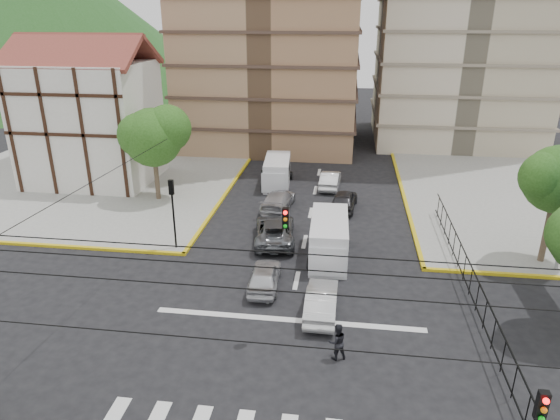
% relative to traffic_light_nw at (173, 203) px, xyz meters
% --- Properties ---
extents(ground, '(160.00, 160.00, 0.00)m').
position_rel_traffic_light_nw_xyz_m(ground, '(7.80, -7.80, -3.11)').
color(ground, black).
rests_on(ground, ground).
extents(sidewalk_nw, '(26.00, 26.00, 0.15)m').
position_rel_traffic_light_nw_xyz_m(sidewalk_nw, '(-12.20, 12.20, -3.04)').
color(sidewalk_nw, gray).
rests_on(sidewalk_nw, ground).
extents(stop_line, '(13.00, 0.40, 0.01)m').
position_rel_traffic_light_nw_xyz_m(stop_line, '(7.80, -6.60, -3.11)').
color(stop_line, silver).
rests_on(stop_line, ground).
extents(tudor_building, '(10.80, 8.05, 12.23)m').
position_rel_traffic_light_nw_xyz_m(tudor_building, '(-11.20, 12.20, 2.14)').
color(tudor_building, silver).
rests_on(tudor_building, ground).
extents(distant_hill, '(70.00, 70.00, 28.00)m').
position_rel_traffic_light_nw_xyz_m(distant_hill, '(-47.20, 62.20, 10.89)').
color(distant_hill, '#21551C').
rests_on(distant_hill, ground).
extents(park_fence, '(0.10, 22.50, 1.66)m').
position_rel_traffic_light_nw_xyz_m(park_fence, '(16.80, -3.30, -3.11)').
color(park_fence, black).
rests_on(park_fence, ground).
extents(tree_park_c, '(4.65, 3.80, 7.25)m').
position_rel_traffic_light_nw_xyz_m(tree_park_c, '(21.89, 1.21, 2.22)').
color(tree_park_c, '#473828').
rests_on(tree_park_c, ground).
extents(tree_tudor, '(5.39, 4.40, 7.43)m').
position_rel_traffic_light_nw_xyz_m(tree_tudor, '(-4.10, 8.21, 2.11)').
color(tree_tudor, '#473828').
rests_on(tree_tudor, ground).
extents(traffic_light_nw, '(0.28, 0.22, 4.40)m').
position_rel_traffic_light_nw_xyz_m(traffic_light_nw, '(0.00, 0.00, 0.00)').
color(traffic_light_nw, black).
rests_on(traffic_light_nw, ground).
extents(traffic_light_hanging, '(18.00, 9.12, 0.92)m').
position_rel_traffic_light_nw_xyz_m(traffic_light_hanging, '(7.80, -9.84, 2.79)').
color(traffic_light_hanging, black).
rests_on(traffic_light_hanging, ground).
extents(van_right_lane, '(2.28, 5.51, 2.46)m').
position_rel_traffic_light_nw_xyz_m(van_right_lane, '(9.40, -0.04, -1.91)').
color(van_right_lane, silver).
rests_on(van_right_lane, ground).
extents(van_left_lane, '(2.43, 5.32, 2.33)m').
position_rel_traffic_light_nw_xyz_m(van_left_lane, '(4.49, 12.84, -1.98)').
color(van_left_lane, silver).
rests_on(van_left_lane, ground).
extents(car_silver_front_left, '(1.74, 4.01, 1.35)m').
position_rel_traffic_light_nw_xyz_m(car_silver_front_left, '(6.17, -3.71, -2.44)').
color(car_silver_front_left, silver).
rests_on(car_silver_front_left, ground).
extents(car_white_front_right, '(1.50, 4.25, 1.40)m').
position_rel_traffic_light_nw_xyz_m(car_white_front_right, '(9.32, -5.81, -2.41)').
color(car_white_front_right, silver).
rests_on(car_white_front_right, ground).
extents(car_grey_mid_left, '(3.14, 5.62, 1.49)m').
position_rel_traffic_light_nw_xyz_m(car_grey_mid_left, '(5.88, 2.08, -2.37)').
color(car_grey_mid_left, '#595C61').
rests_on(car_grey_mid_left, ground).
extents(car_silver_rear_left, '(2.38, 5.00, 1.41)m').
position_rel_traffic_light_nw_xyz_m(car_silver_rear_left, '(5.31, 7.67, -2.41)').
color(car_silver_rear_left, '#AEAEB2').
rests_on(car_silver_rear_left, ground).
extents(car_darkgrey_mid_right, '(2.20, 4.49, 1.48)m').
position_rel_traffic_light_nw_xyz_m(car_darkgrey_mid_right, '(10.18, 8.22, -2.37)').
color(car_darkgrey_mid_right, '#2A2A2D').
rests_on(car_darkgrey_mid_right, ground).
extents(car_white_rear_right, '(1.76, 4.38, 1.42)m').
position_rel_traffic_light_nw_xyz_m(car_white_rear_right, '(8.97, 13.04, -2.40)').
color(car_white_rear_right, white).
rests_on(car_white_rear_right, ground).
extents(pedestrian_crosswalk, '(0.98, 0.87, 1.67)m').
position_rel_traffic_light_nw_xyz_m(pedestrian_crosswalk, '(10.17, -9.14, -2.27)').
color(pedestrian_crosswalk, black).
rests_on(pedestrian_crosswalk, ground).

